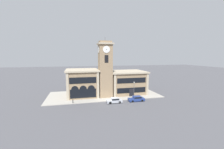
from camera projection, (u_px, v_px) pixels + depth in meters
ground_plane at (109, 101)px, 42.28m from camera, size 300.00×300.00×0.00m
sidewalk_kerb at (104, 95)px, 49.58m from camera, size 35.55×15.16×0.15m
clock_tower at (105, 69)px, 46.24m from camera, size 4.60×4.60×18.46m
town_hall_left_wing at (82, 83)px, 47.99m from camera, size 10.09×10.59×8.53m
town_hall_right_wing at (126, 82)px, 51.59m from camera, size 12.22×10.59×7.68m
parked_car_near at (115, 100)px, 40.97m from camera, size 4.28×1.90×1.41m
parked_car_mid at (137, 99)px, 42.50m from camera, size 4.61×1.88×1.46m
street_lamp at (134, 87)px, 44.15m from camera, size 0.36×0.36×5.08m
bollard at (73, 101)px, 40.32m from camera, size 0.18×0.18×1.06m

